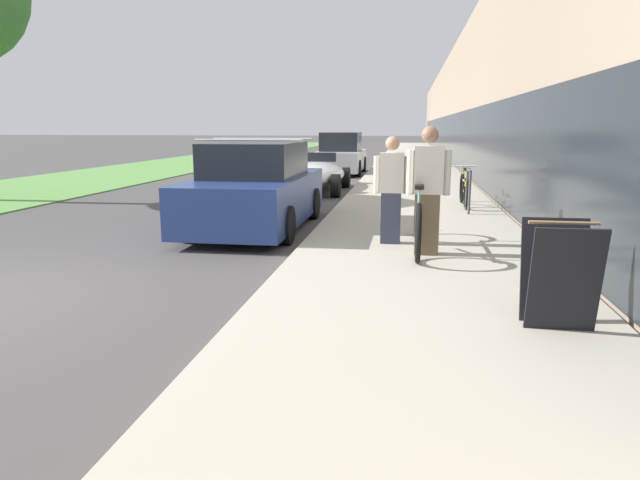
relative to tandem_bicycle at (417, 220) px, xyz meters
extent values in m
cube|color=#B2AA99|center=(0.05, 18.14, -0.46)|extent=(3.40, 70.00, 0.13)
cube|color=gray|center=(6.80, 26.14, 2.22)|extent=(10.00, 70.00, 5.49)
cube|color=#1E2328|center=(1.84, 26.14, 0.72)|extent=(0.10, 63.00, 2.20)
cube|color=#5B9347|center=(-11.05, 22.14, -0.51)|extent=(5.21, 70.00, 0.03)
torus|color=black|center=(0.00, 0.85, -0.02)|extent=(0.06, 0.75, 0.75)
torus|color=black|center=(0.00, -0.83, -0.02)|extent=(0.06, 0.75, 0.75)
cylinder|color=#7AD1C6|center=(0.00, 0.01, 0.20)|extent=(0.04, 1.42, 0.04)
cylinder|color=#7AD1C6|center=(0.00, -0.33, 0.10)|extent=(0.04, 0.85, 0.34)
cylinder|color=#7AD1C6|center=(0.00, -0.53, 0.36)|extent=(0.03, 0.03, 0.31)
cube|color=black|center=(0.00, -0.53, 0.51)|extent=(0.11, 0.22, 0.05)
cylinder|color=#7AD1C6|center=(0.00, 0.71, 0.37)|extent=(0.03, 0.03, 0.33)
cylinder|color=silver|center=(0.00, 0.71, 0.53)|extent=(0.52, 0.03, 0.03)
cube|color=brown|center=(0.12, -0.29, 0.00)|extent=(0.31, 0.22, 0.80)
cube|color=beige|center=(0.12, -0.29, 0.71)|extent=(0.37, 0.22, 0.61)
cylinder|color=beige|center=(-0.12, -0.29, 0.68)|extent=(0.10, 0.10, 0.58)
cylinder|color=beige|center=(0.35, -0.29, 0.68)|extent=(0.10, 0.10, 0.58)
sphere|color=#936B51|center=(0.12, -0.29, 1.16)|extent=(0.22, 0.22, 0.22)
cube|color=#33384C|center=(-0.37, 0.37, -0.03)|extent=(0.28, 0.20, 0.73)
cube|color=beige|center=(-0.37, 0.37, 0.62)|extent=(0.34, 0.20, 0.56)
cylinder|color=beige|center=(-0.59, 0.37, 0.59)|extent=(0.09, 0.09, 0.53)
cylinder|color=beige|center=(-0.16, 0.37, 0.59)|extent=(0.09, 0.09, 0.53)
sphere|color=tan|center=(-0.37, 0.37, 1.03)|extent=(0.20, 0.20, 0.20)
cylinder|color=#4C4C51|center=(1.03, 3.38, 0.01)|extent=(0.05, 0.05, 0.82)
cylinder|color=#4C4C51|center=(1.03, 3.93, 0.01)|extent=(0.05, 0.05, 0.82)
cylinder|color=#4C4C51|center=(1.03, 3.65, 0.42)|extent=(0.05, 0.55, 0.05)
torus|color=black|center=(1.04, 5.06, -0.07)|extent=(0.05, 0.66, 0.66)
torus|color=black|center=(1.04, 4.09, -0.07)|extent=(0.05, 0.66, 0.66)
cylinder|color=yellow|center=(1.04, 4.57, 0.13)|extent=(0.04, 0.82, 0.04)
cylinder|color=yellow|center=(1.04, 4.38, 0.04)|extent=(0.04, 0.50, 0.30)
cylinder|color=yellow|center=(1.04, 4.26, 0.26)|extent=(0.03, 0.03, 0.27)
cube|color=black|center=(1.04, 4.26, 0.40)|extent=(0.11, 0.22, 0.05)
cylinder|color=yellow|center=(1.04, 4.98, 0.27)|extent=(0.03, 0.03, 0.29)
cylinder|color=silver|center=(1.04, 4.98, 0.42)|extent=(0.52, 0.03, 0.03)
cube|color=black|center=(1.13, -3.12, 0.04)|extent=(0.56, 0.20, 0.89)
cube|color=black|center=(1.13, -2.76, 0.04)|extent=(0.56, 0.20, 0.89)
cylinder|color=#93704C|center=(1.13, -2.94, 0.48)|extent=(0.56, 0.03, 0.03)
cube|color=navy|center=(-2.78, 1.92, 0.01)|extent=(1.71, 4.21, 0.78)
cube|color=#1E2328|center=(-2.78, 1.92, 0.70)|extent=(1.47, 2.11, 0.58)
cylinder|color=silver|center=(-2.78, 2.38, 1.04)|extent=(1.83, 0.04, 0.04)
cylinder|color=silver|center=(-2.78, 1.46, 1.04)|extent=(1.83, 0.04, 0.04)
cylinder|color=black|center=(-3.56, 3.18, -0.23)|extent=(0.22, 0.60, 0.60)
cylinder|color=black|center=(-1.99, 3.18, -0.23)|extent=(0.22, 0.60, 0.60)
cylinder|color=black|center=(-3.56, 0.66, -0.23)|extent=(0.22, 0.60, 0.60)
cylinder|color=black|center=(-1.99, 0.66, -0.23)|extent=(0.22, 0.60, 0.60)
ellipsoid|color=white|center=(-2.80, 7.87, -0.05)|extent=(1.78, 4.23, 0.68)
cube|color=#1E2328|center=(-2.80, 8.40, 0.40)|extent=(1.25, 0.04, 0.26)
cylinder|color=black|center=(-3.64, 9.09, -0.23)|extent=(0.22, 0.60, 0.60)
cylinder|color=black|center=(-1.97, 9.09, -0.23)|extent=(0.22, 0.60, 0.60)
cylinder|color=black|center=(-3.64, 6.64, -0.23)|extent=(0.22, 0.60, 0.60)
cylinder|color=black|center=(-1.97, 6.64, -0.23)|extent=(0.22, 0.60, 0.60)
cube|color=silver|center=(-2.71, 14.13, -0.01)|extent=(1.64, 4.06, 0.72)
cube|color=#1E2328|center=(-2.71, 14.13, 0.70)|extent=(1.41, 2.03, 0.70)
cylinder|color=black|center=(-3.47, 15.35, -0.23)|extent=(0.22, 0.60, 0.60)
cylinder|color=black|center=(-1.96, 15.35, -0.23)|extent=(0.22, 0.60, 0.60)
cylinder|color=black|center=(-3.47, 12.91, -0.23)|extent=(0.22, 0.60, 0.60)
cylinder|color=black|center=(-1.96, 12.91, -0.23)|extent=(0.22, 0.60, 0.60)
camera|label=1|loc=(-0.14, -7.79, 1.26)|focal=32.00mm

